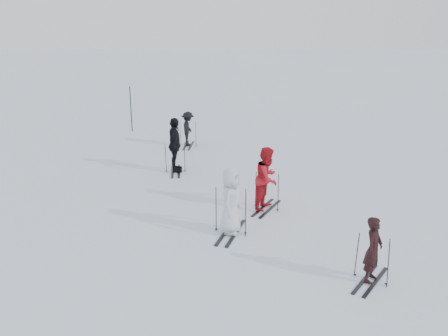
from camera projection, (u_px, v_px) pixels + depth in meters
name	position (u px, v px, depth m)	size (l,w,h in m)	color
ground	(224.00, 210.00, 15.07)	(120.00, 120.00, 0.00)	silver
skier_near_dark	(373.00, 251.00, 10.92)	(0.55, 0.36, 1.51)	black
skier_red	(267.00, 179.00, 14.85)	(0.93, 0.72, 1.90)	#B3141C
skier_grey	(231.00, 202.00, 13.25)	(0.88, 0.58, 1.81)	silver
skier_uphill_left	(175.00, 146.00, 18.21)	(1.18, 0.49, 2.01)	black
skier_uphill_far	(188.00, 129.00, 21.72)	(0.97, 0.56, 1.50)	black
skis_near_dark	(372.00, 258.00, 10.97)	(0.84, 1.58, 1.15)	black
skis_red	(267.00, 190.00, 14.96)	(0.86, 1.63, 1.19)	black
skis_grey	(231.00, 210.00, 13.32)	(0.98, 1.84, 1.34)	black
skis_uphill_left	(175.00, 157.00, 18.35)	(0.82, 1.56, 1.14)	black
skis_uphill_far	(188.00, 134.00, 21.78)	(0.81, 1.53, 1.12)	black
piste_marker	(131.00, 109.00, 24.22)	(0.05, 0.05, 2.20)	black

